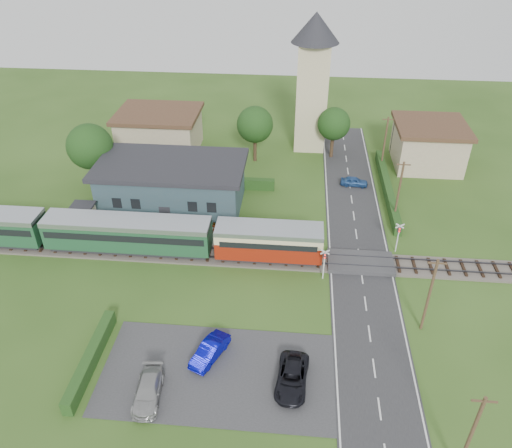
# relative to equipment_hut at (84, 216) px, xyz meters

# --- Properties ---
(ground) EXTENTS (120.00, 120.00, 0.00)m
(ground) POSITION_rel_equipment_hut_xyz_m (18.00, -5.20, -1.75)
(ground) COLOR #2D4C19
(railway_track) EXTENTS (76.00, 3.20, 0.49)m
(railway_track) POSITION_rel_equipment_hut_xyz_m (18.00, -3.20, -1.64)
(railway_track) COLOR #4C443D
(railway_track) RESTS_ON ground
(road) EXTENTS (6.00, 70.00, 0.05)m
(road) POSITION_rel_equipment_hut_xyz_m (28.00, -5.20, -1.72)
(road) COLOR #28282B
(road) RESTS_ON ground
(car_park) EXTENTS (17.00, 9.00, 0.08)m
(car_park) POSITION_rel_equipment_hut_xyz_m (16.50, -17.20, -1.71)
(car_park) COLOR #333335
(car_park) RESTS_ON ground
(crossing_deck) EXTENTS (6.20, 3.40, 0.45)m
(crossing_deck) POSITION_rel_equipment_hut_xyz_m (28.00, -3.20, -1.52)
(crossing_deck) COLOR #333335
(crossing_deck) RESTS_ON ground
(platform) EXTENTS (30.00, 3.00, 0.45)m
(platform) POSITION_rel_equipment_hut_xyz_m (8.00, 0.00, -1.52)
(platform) COLOR gray
(platform) RESTS_ON ground
(equipment_hut) EXTENTS (2.30, 2.30, 2.55)m
(equipment_hut) POSITION_rel_equipment_hut_xyz_m (0.00, 0.00, 0.00)
(equipment_hut) COLOR beige
(equipment_hut) RESTS_ON platform
(station_building) EXTENTS (16.00, 9.00, 5.30)m
(station_building) POSITION_rel_equipment_hut_xyz_m (8.00, 5.79, 0.95)
(station_building) COLOR #2C454F
(station_building) RESTS_ON ground
(train) EXTENTS (43.20, 2.90, 3.40)m
(train) POSITION_rel_equipment_hut_xyz_m (2.51, -3.20, 0.43)
(train) COLOR #232328
(train) RESTS_ON ground
(church_tower) EXTENTS (6.00, 6.00, 17.60)m
(church_tower) POSITION_rel_equipment_hut_xyz_m (23.00, 22.80, 8.48)
(church_tower) COLOR beige
(church_tower) RESTS_ON ground
(house_west) EXTENTS (10.80, 8.80, 5.50)m
(house_west) POSITION_rel_equipment_hut_xyz_m (3.00, 19.80, 1.04)
(house_west) COLOR tan
(house_west) RESTS_ON ground
(house_east) EXTENTS (8.80, 8.80, 5.50)m
(house_east) POSITION_rel_equipment_hut_xyz_m (38.00, 18.80, 1.05)
(house_east) COLOR tan
(house_east) RESTS_ON ground
(hedge_carpark) EXTENTS (0.80, 9.00, 1.20)m
(hedge_carpark) POSITION_rel_equipment_hut_xyz_m (7.00, -17.20, -1.15)
(hedge_carpark) COLOR #193814
(hedge_carpark) RESTS_ON ground
(hedge_roadside) EXTENTS (0.80, 18.00, 1.20)m
(hedge_roadside) POSITION_rel_equipment_hut_xyz_m (32.20, 10.80, -1.15)
(hedge_roadside) COLOR #193814
(hedge_roadside) RESTS_ON ground
(hedge_station) EXTENTS (22.00, 0.80, 1.30)m
(hedge_station) POSITION_rel_equipment_hut_xyz_m (8.00, 10.30, -1.10)
(hedge_station) COLOR #193814
(hedge_station) RESTS_ON ground
(tree_a) EXTENTS (5.20, 5.20, 8.00)m
(tree_a) POSITION_rel_equipment_hut_xyz_m (-2.00, 8.80, 3.63)
(tree_a) COLOR #332316
(tree_a) RESTS_ON ground
(tree_b) EXTENTS (4.60, 4.60, 7.34)m
(tree_b) POSITION_rel_equipment_hut_xyz_m (16.00, 17.80, 3.27)
(tree_b) COLOR #332316
(tree_b) RESTS_ON ground
(tree_c) EXTENTS (4.20, 4.20, 6.78)m
(tree_c) POSITION_rel_equipment_hut_xyz_m (26.00, 19.80, 2.91)
(tree_c) COLOR #332316
(tree_c) RESTS_ON ground
(utility_pole_a) EXTENTS (1.40, 0.22, 7.00)m
(utility_pole_a) POSITION_rel_equipment_hut_xyz_m (32.20, -23.20, 1.88)
(utility_pole_a) COLOR #473321
(utility_pole_a) RESTS_ON ground
(utility_pole_b) EXTENTS (1.40, 0.22, 7.00)m
(utility_pole_b) POSITION_rel_equipment_hut_xyz_m (32.20, -11.20, 1.88)
(utility_pole_b) COLOR #473321
(utility_pole_b) RESTS_ON ground
(utility_pole_c) EXTENTS (1.40, 0.22, 7.00)m
(utility_pole_c) POSITION_rel_equipment_hut_xyz_m (32.20, 4.80, 1.88)
(utility_pole_c) COLOR #473321
(utility_pole_c) RESTS_ON ground
(utility_pole_d) EXTENTS (1.40, 0.22, 7.00)m
(utility_pole_d) POSITION_rel_equipment_hut_xyz_m (32.20, 16.80, 1.88)
(utility_pole_d) COLOR #473321
(utility_pole_d) RESTS_ON ground
(crossing_signal_near) EXTENTS (0.84, 0.28, 3.28)m
(crossing_signal_near) POSITION_rel_equipment_hut_xyz_m (24.40, -5.61, 0.39)
(crossing_signal_near) COLOR silver
(crossing_signal_near) RESTS_ON ground
(crossing_signal_far) EXTENTS (0.84, 0.28, 3.28)m
(crossing_signal_far) POSITION_rel_equipment_hut_xyz_m (31.60, -0.81, 0.39)
(crossing_signal_far) COLOR silver
(crossing_signal_far) RESTS_ON ground
(streetlamp_west) EXTENTS (0.30, 0.30, 5.15)m
(streetlamp_west) POSITION_rel_equipment_hut_xyz_m (-4.00, 14.80, 1.29)
(streetlamp_west) COLOR #3F3F47
(streetlamp_west) RESTS_ON ground
(streetlamp_east) EXTENTS (0.30, 0.30, 5.15)m
(streetlamp_east) POSITION_rel_equipment_hut_xyz_m (34.00, 21.80, 1.29)
(streetlamp_east) COLOR #3F3F47
(streetlamp_east) RESTS_ON ground
(car_on_road) EXTENTS (3.30, 1.52, 1.09)m
(car_on_road) POSITION_rel_equipment_hut_xyz_m (28.46, 12.10, -1.15)
(car_on_road) COLOR #254C8B
(car_on_road) RESTS_ON road
(car_park_blue) EXTENTS (2.84, 4.15, 1.30)m
(car_park_blue) POSITION_rel_equipment_hut_xyz_m (15.71, -15.75, -1.02)
(car_park_blue) COLOR #030695
(car_park_blue) RESTS_ON car_park
(car_park_silver) EXTENTS (2.10, 4.47, 1.26)m
(car_park_silver) POSITION_rel_equipment_hut_xyz_m (12.06, -19.70, -1.04)
(car_park_silver) COLOR #9B9B9B
(car_park_silver) RESTS_ON car_park
(car_park_dark) EXTENTS (2.51, 4.81, 1.29)m
(car_park_dark) POSITION_rel_equipment_hut_xyz_m (21.95, -17.66, -1.02)
(car_park_dark) COLOR black
(car_park_dark) RESTS_ON car_park
(pedestrian_near) EXTENTS (0.66, 0.51, 1.60)m
(pedestrian_near) POSITION_rel_equipment_hut_xyz_m (13.60, -0.36, -0.50)
(pedestrian_near) COLOR gray
(pedestrian_near) RESTS_ON platform
(pedestrian_far) EXTENTS (0.62, 0.79, 1.62)m
(pedestrian_far) POSITION_rel_equipment_hut_xyz_m (2.98, 0.22, -0.49)
(pedestrian_far) COLOR gray
(pedestrian_far) RESTS_ON platform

